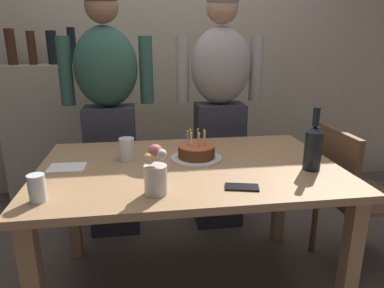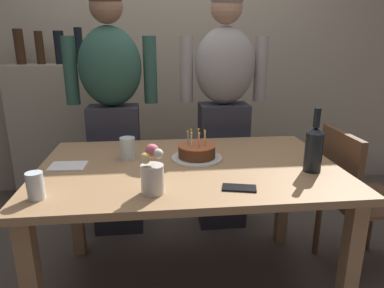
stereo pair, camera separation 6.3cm
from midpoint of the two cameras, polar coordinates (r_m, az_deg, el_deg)
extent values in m
plane|color=#564C44|center=(2.14, -1.37, -22.40)|extent=(10.00, 10.00, 0.00)
cube|color=tan|center=(3.20, -5.09, 15.77)|extent=(5.20, 0.10, 2.60)
cube|color=#A37A51|center=(1.77, -1.53, -3.97)|extent=(1.50, 0.96, 0.03)
cube|color=#A37A51|center=(1.81, 23.42, -18.15)|extent=(0.07, 0.07, 0.70)
cube|color=#A37A51|center=(2.34, -19.78, -9.59)|extent=(0.07, 0.07, 0.70)
cube|color=#A37A51|center=(2.45, 13.48, -7.80)|extent=(0.07, 0.07, 0.70)
cylinder|color=white|center=(1.85, -0.25, -2.32)|extent=(0.27, 0.27, 0.01)
cylinder|color=#512D19|center=(1.84, -0.25, -1.25)|extent=(0.20, 0.20, 0.06)
cylinder|color=#B75B33|center=(1.83, -0.26, -0.25)|extent=(0.20, 0.20, 0.01)
cylinder|color=beige|center=(1.78, -1.12, 0.51)|extent=(0.01, 0.01, 0.07)
sphere|color=#F9C64C|center=(1.77, -1.13, 1.75)|extent=(0.01, 0.01, 0.01)
cylinder|color=pink|center=(1.77, 0.15, 0.45)|extent=(0.01, 0.01, 0.07)
sphere|color=#F9C64C|center=(1.76, 0.15, 1.70)|extent=(0.01, 0.01, 0.01)
cylinder|color=#EAB266|center=(1.80, 1.10, 0.69)|extent=(0.01, 0.01, 0.07)
sphere|color=#F9C64C|center=(1.79, 1.11, 1.92)|extent=(0.01, 0.01, 0.01)
cylinder|color=#EAB266|center=(1.84, 1.01, 1.03)|extent=(0.01, 0.01, 0.07)
sphere|color=#F9C64C|center=(1.83, 1.01, 2.24)|extent=(0.01, 0.01, 0.01)
cylinder|color=#EAB266|center=(1.86, -0.01, 1.22)|extent=(0.01, 0.01, 0.07)
sphere|color=#F9C64C|center=(1.85, -0.01, 2.42)|extent=(0.01, 0.01, 0.01)
cylinder|color=#EAB266|center=(1.85, -1.21, 1.13)|extent=(0.01, 0.01, 0.07)
sphere|color=#F9C64C|center=(1.84, -1.22, 2.33)|extent=(0.01, 0.01, 0.01)
cylinder|color=#93B7DB|center=(1.82, -1.72, 0.82)|extent=(0.01, 0.01, 0.07)
sphere|color=#F9C64C|center=(1.80, -1.73, 2.04)|extent=(0.01, 0.01, 0.01)
cylinder|color=silver|center=(1.86, -11.60, -0.84)|extent=(0.08, 0.08, 0.12)
cylinder|color=silver|center=(1.50, -25.21, -6.59)|extent=(0.07, 0.07, 0.11)
cylinder|color=black|center=(1.76, 18.25, -1.10)|extent=(0.08, 0.08, 0.19)
cone|color=black|center=(1.74, 18.57, 2.34)|extent=(0.08, 0.08, 0.03)
cylinder|color=black|center=(1.72, 18.75, 4.26)|extent=(0.03, 0.03, 0.09)
cube|color=black|center=(1.51, 6.99, -7.05)|extent=(0.16, 0.10, 0.01)
cube|color=white|center=(1.84, -20.78, -3.66)|extent=(0.18, 0.14, 0.01)
cylinder|color=silver|center=(1.43, -7.24, -5.86)|extent=(0.09, 0.09, 0.12)
sphere|color=silver|center=(1.38, -6.28, -1.67)|extent=(0.04, 0.04, 0.04)
sphere|color=gold|center=(1.38, -8.40, -2.42)|extent=(0.05, 0.05, 0.05)
sphere|color=silver|center=(1.38, -8.43, -2.49)|extent=(0.04, 0.04, 0.04)
sphere|color=#DB6670|center=(1.40, -7.33, -1.19)|extent=(0.06, 0.06, 0.06)
cube|color=#33333D|center=(2.54, -13.53, -4.30)|extent=(0.34, 0.23, 0.92)
ellipsoid|color=#2D5647|center=(2.38, -14.73, 12.11)|extent=(0.41, 0.27, 0.52)
sphere|color=#936B51|center=(2.38, -15.42, 21.00)|extent=(0.21, 0.21, 0.21)
cylinder|color=#2D5647|center=(2.40, -8.30, 11.88)|extent=(0.09, 0.09, 0.44)
cylinder|color=#2D5647|center=(2.45, -20.76, 11.10)|extent=(0.09, 0.09, 0.44)
cube|color=#33333D|center=(2.58, 3.68, -3.51)|extent=(0.34, 0.23, 0.92)
ellipsoid|color=#9E9993|center=(2.42, 4.01, 12.67)|extent=(0.41, 0.27, 0.52)
sphere|color=tan|center=(2.43, 4.19, 21.42)|extent=(0.21, 0.21, 0.21)
cylinder|color=#9E9993|center=(2.52, 9.75, 12.04)|extent=(0.09, 0.09, 0.44)
cylinder|color=#9E9993|center=(2.41, -2.34, 12.06)|extent=(0.09, 0.09, 0.44)
cube|color=brown|center=(2.28, 25.43, -7.92)|extent=(0.42, 0.42, 0.02)
cube|color=brown|center=(2.11, 21.82, -3.27)|extent=(0.04, 0.40, 0.40)
cylinder|color=brown|center=(2.61, 25.96, -10.64)|extent=(0.04, 0.04, 0.45)
cylinder|color=brown|center=(2.17, 23.17, -16.06)|extent=(0.04, 0.04, 0.45)
cylinder|color=brown|center=(2.43, 18.77, -11.78)|extent=(0.04, 0.04, 0.45)
cube|color=tan|center=(3.17, -22.46, 1.41)|extent=(0.72, 0.30, 1.16)
cylinder|color=#382314|center=(3.15, -28.11, 13.89)|extent=(0.07, 0.07, 0.27)
cylinder|color=#382314|center=(3.10, -25.35, 14.07)|extent=(0.06, 0.06, 0.26)
cylinder|color=black|center=(3.06, -22.54, 14.40)|extent=(0.08, 0.08, 0.26)
cylinder|color=black|center=(3.03, -19.67, 14.92)|extent=(0.06, 0.06, 0.28)
camera|label=1|loc=(0.03, -91.02, -0.31)|focal=32.49mm
camera|label=2|loc=(0.03, 88.98, 0.31)|focal=32.49mm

